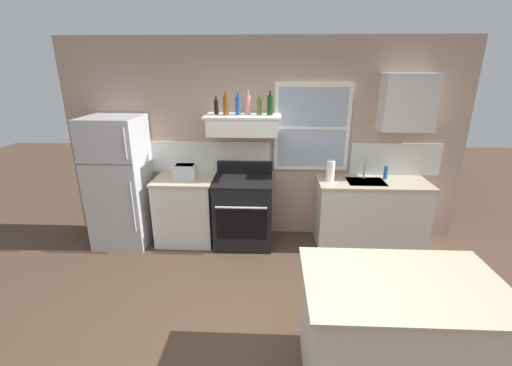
{
  "coord_description": "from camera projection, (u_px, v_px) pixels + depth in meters",
  "views": [
    {
      "loc": [
        0.12,
        -2.4,
        2.34
      ],
      "look_at": [
        -0.05,
        1.2,
        1.1
      ],
      "focal_mm": 24.07,
      "sensor_mm": 36.0,
      "label": 1
    }
  ],
  "objects": [
    {
      "name": "stove_range",
      "position": [
        244.0,
        211.0,
        4.65
      ],
      "size": [
        0.76,
        0.69,
        1.09
      ],
      "color": "black",
      "rests_on": "ground_plane"
    },
    {
      "name": "counter_left_of_stove",
      "position": [
        186.0,
        210.0,
        4.72
      ],
      "size": [
        0.79,
        0.63,
        0.91
      ],
      "color": "silver",
      "rests_on": "ground_plane"
    },
    {
      "name": "bottle_blue_liqueur",
      "position": [
        238.0,
        106.0,
        4.28
      ],
      "size": [
        0.07,
        0.07,
        0.28
      ],
      "color": "#1E478C",
      "rests_on": "range_hood_shelf"
    },
    {
      "name": "bottle_amber_wine",
      "position": [
        226.0,
        106.0,
        4.27
      ],
      "size": [
        0.07,
        0.07,
        0.28
      ],
      "color": "brown",
      "rests_on": "range_hood_shelf"
    },
    {
      "name": "sink_faucet",
      "position": [
        365.0,
        166.0,
        4.5
      ],
      "size": [
        0.03,
        0.17,
        0.28
      ],
      "color": "silver",
      "rests_on": "counter_right_with_sink"
    },
    {
      "name": "toaster",
      "position": [
        185.0,
        171.0,
        4.54
      ],
      "size": [
        0.3,
        0.2,
        0.19
      ],
      "color": "silver",
      "rests_on": "counter_left_of_stove"
    },
    {
      "name": "bottle_rose_pink",
      "position": [
        248.0,
        104.0,
        4.3
      ],
      "size": [
        0.07,
        0.07,
        0.3
      ],
      "color": "#C67F84",
      "rests_on": "range_hood_shelf"
    },
    {
      "name": "ground_plane",
      "position": [
        255.0,
        345.0,
        3.03
      ],
      "size": [
        16.0,
        16.0,
        0.0
      ],
      "primitive_type": "plane",
      "color": "#4C3828"
    },
    {
      "name": "upper_cabinet_right",
      "position": [
        408.0,
        103.0,
        4.26
      ],
      "size": [
        0.64,
        0.32,
        0.7
      ],
      "color": "silver"
    },
    {
      "name": "bottle_dark_green_wine",
      "position": [
        270.0,
        105.0,
        4.27
      ],
      "size": [
        0.07,
        0.07,
        0.3
      ],
      "color": "#143819",
      "rests_on": "range_hood_shelf"
    },
    {
      "name": "range_hood_shelf",
      "position": [
        243.0,
        125.0,
        4.36
      ],
      "size": [
        0.96,
        0.52,
        0.24
      ],
      "color": "white"
    },
    {
      "name": "bottle_olive_oil_square",
      "position": [
        259.0,
        106.0,
        4.29
      ],
      "size": [
        0.06,
        0.06,
        0.25
      ],
      "color": "#4C601E",
      "rests_on": "range_hood_shelf"
    },
    {
      "name": "counter_right_with_sink",
      "position": [
        370.0,
        213.0,
        4.61
      ],
      "size": [
        1.43,
        0.63,
        0.91
      ],
      "color": "silver",
      "rests_on": "ground_plane"
    },
    {
      "name": "kitchen_island",
      "position": [
        396.0,
        334.0,
        2.54
      ],
      "size": [
        1.4,
        0.9,
        0.91
      ],
      "color": "silver",
      "rests_on": "ground_plane"
    },
    {
      "name": "back_wall",
      "position": [
        265.0,
        141.0,
        4.69
      ],
      "size": [
        5.4,
        0.11,
        2.7
      ],
      "color": "tan",
      "rests_on": "ground_plane"
    },
    {
      "name": "bottle_balsamic_dark",
      "position": [
        216.0,
        107.0,
        4.36
      ],
      "size": [
        0.06,
        0.06,
        0.22
      ],
      "color": "black",
      "rests_on": "range_hood_shelf"
    },
    {
      "name": "refrigerator",
      "position": [
        120.0,
        182.0,
        4.57
      ],
      "size": [
        0.7,
        0.72,
        1.73
      ],
      "color": "#B7BABC",
      "rests_on": "ground_plane"
    },
    {
      "name": "paper_towel_roll",
      "position": [
        330.0,
        171.0,
        4.44
      ],
      "size": [
        0.11,
        0.11,
        0.27
      ],
      "primitive_type": "cylinder",
      "color": "white",
      "rests_on": "counter_right_with_sink"
    },
    {
      "name": "dish_soap_bottle",
      "position": [
        386.0,
        172.0,
        4.52
      ],
      "size": [
        0.06,
        0.06,
        0.18
      ],
      "primitive_type": "cylinder",
      "color": "blue",
      "rests_on": "counter_right_with_sink"
    }
  ]
}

